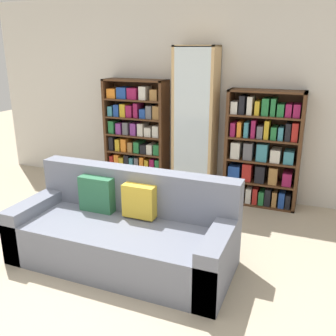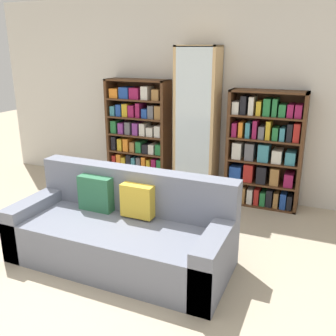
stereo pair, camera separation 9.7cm
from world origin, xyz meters
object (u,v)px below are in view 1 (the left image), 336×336
object	(u,v)px
bookshelf_right	(262,151)
wine_bottle	(221,221)
bookshelf_left	(137,136)
couch	(124,233)
display_cabinet	(195,124)

from	to	relation	value
bookshelf_right	wine_bottle	distance (m)	1.23
bookshelf_left	wine_bottle	world-z (taller)	bookshelf_left
couch	bookshelf_right	size ratio (longest dim) A/B	1.40
bookshelf_left	bookshelf_right	world-z (taller)	bookshelf_left
bookshelf_right	wine_bottle	bearing A→B (deg)	-103.32
couch	bookshelf_right	world-z (taller)	bookshelf_right
couch	wine_bottle	distance (m)	1.15
couch	display_cabinet	bearing A→B (deg)	87.39
display_cabinet	wine_bottle	size ratio (longest dim) A/B	5.12
couch	bookshelf_left	bearing A→B (deg)	112.94
bookshelf_right	wine_bottle	xyz separation A→B (m)	(-0.25, -1.07, -0.56)
display_cabinet	wine_bottle	distance (m)	1.51
couch	bookshelf_left	distance (m)	2.15
couch	display_cabinet	size ratio (longest dim) A/B	1.04
couch	bookshelf_left	size ratio (longest dim) A/B	1.34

